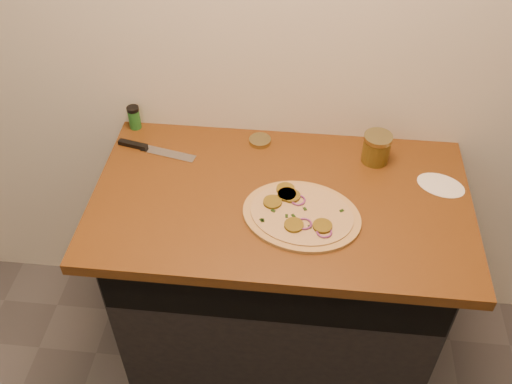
# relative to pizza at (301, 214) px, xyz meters

# --- Properties ---
(cabinet) EXTENTS (1.10, 0.60, 0.86)m
(cabinet) POSITION_rel_pizza_xyz_m (-0.07, 0.11, -0.48)
(cabinet) COLOR black
(cabinet) RESTS_ON ground
(countertop) EXTENTS (1.20, 0.70, 0.04)m
(countertop) POSITION_rel_pizza_xyz_m (-0.07, 0.08, -0.03)
(countertop) COLOR brown
(countertop) RESTS_ON cabinet
(pizza) EXTENTS (0.43, 0.43, 0.02)m
(pizza) POSITION_rel_pizza_xyz_m (0.00, 0.00, 0.00)
(pizza) COLOR tan
(pizza) RESTS_ON countertop
(chefs_knife) EXTENTS (0.28, 0.09, 0.02)m
(chefs_knife) POSITION_rel_pizza_xyz_m (-0.54, 0.26, -0.00)
(chefs_knife) COLOR #B7BAC1
(chefs_knife) RESTS_ON countertop
(mason_jar_lid) EXTENTS (0.10, 0.10, 0.02)m
(mason_jar_lid) POSITION_rel_pizza_xyz_m (-0.16, 0.34, -0.00)
(mason_jar_lid) COLOR #9C945B
(mason_jar_lid) RESTS_ON countertop
(salsa_jar) EXTENTS (0.10, 0.10, 0.10)m
(salsa_jar) POSITION_rel_pizza_xyz_m (0.24, 0.29, 0.04)
(salsa_jar) COLOR maroon
(salsa_jar) RESTS_ON countertop
(spice_shaker) EXTENTS (0.04, 0.04, 0.09)m
(spice_shaker) POSITION_rel_pizza_xyz_m (-0.62, 0.38, 0.04)
(spice_shaker) COLOR #206725
(spice_shaker) RESTS_ON countertop
(flour_spill) EXTENTS (0.20, 0.20, 0.00)m
(flour_spill) POSITION_rel_pizza_xyz_m (0.45, 0.18, -0.01)
(flour_spill) COLOR white
(flour_spill) RESTS_ON countertop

